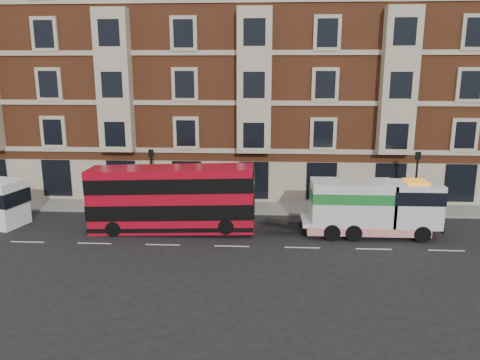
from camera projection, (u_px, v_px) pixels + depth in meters
The scene contains 8 objects.
ground at pixel (232, 246), 26.68m from camera, with size 120.00×120.00×0.00m, color black.
sidewalk at pixel (239, 207), 33.95m from camera, with size 90.00×3.00×0.15m, color slate.
victorian_terrace at pixel (250, 67), 38.93m from camera, with size 45.00×12.00×20.40m.
lamp_post_west at pixel (152, 175), 32.42m from camera, with size 0.35×0.15×4.35m.
lamp_post_east at pixel (416, 179), 31.45m from camera, with size 0.35×0.15×4.35m.
double_decker_bus at pixel (172, 198), 28.62m from camera, with size 10.10×2.32×4.09m.
tow_truck at pixel (371, 207), 28.06m from camera, with size 8.08×2.39×3.37m.
pedestrian at pixel (109, 198), 32.92m from camera, with size 0.62×0.41×1.70m, color #191F33.
Camera 1 is at (1.86, -25.04, 9.80)m, focal length 35.00 mm.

